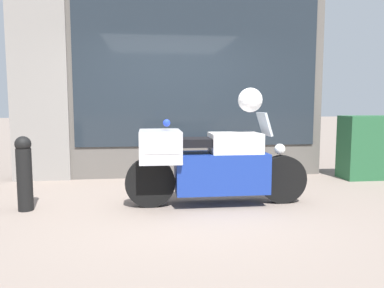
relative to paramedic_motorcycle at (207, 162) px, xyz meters
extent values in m
plane|color=gray|center=(-0.30, 0.01, -0.54)|extent=(60.00, 60.00, 0.00)
cube|color=#56514C|center=(-0.30, 2.01, 1.36)|extent=(5.30, 0.40, 3.81)
cube|color=gray|center=(-2.49, 2.04, 1.36)|extent=(0.93, 0.55, 3.81)
cube|color=#1E262D|center=(0.13, 1.80, 1.41)|extent=(4.14, 0.02, 2.81)
cube|color=slate|center=(0.09, 2.02, -0.27)|extent=(3.92, 0.30, 0.55)
cube|color=silver|center=(0.09, 2.16, 0.73)|extent=(3.92, 0.02, 1.48)
cube|color=beige|center=(0.09, 2.02, 1.46)|extent=(3.92, 0.30, 0.03)
cube|color=#C68E19|center=(-1.37, 2.02, 1.50)|extent=(0.18, 0.04, 0.05)
cube|color=black|center=(-0.64, 2.02, 1.50)|extent=(0.18, 0.04, 0.05)
cube|color=maroon|center=(0.09, 2.02, 1.50)|extent=(0.18, 0.04, 0.05)
cube|color=#195623|center=(0.82, 2.02, 1.50)|extent=(0.18, 0.04, 0.05)
cube|color=navy|center=(1.54, 2.02, 1.50)|extent=(0.18, 0.04, 0.05)
cube|color=red|center=(-0.82, 1.95, 0.14)|extent=(0.19, 0.02, 0.27)
cube|color=yellow|center=(0.99, 1.95, 0.14)|extent=(0.19, 0.02, 0.27)
cylinder|color=black|center=(0.98, 0.00, -0.24)|extent=(0.62, 0.14, 0.61)
cylinder|color=black|center=(-0.71, 0.00, -0.24)|extent=(0.62, 0.14, 0.61)
cube|color=navy|center=(0.17, 0.00, -0.13)|extent=(1.15, 0.53, 0.49)
cube|color=white|center=(0.35, 0.00, 0.23)|extent=(0.63, 0.48, 0.28)
cube|color=black|center=(-0.09, 0.00, 0.26)|extent=(0.67, 0.40, 0.10)
cube|color=#B7B7BC|center=(-0.59, 0.00, 0.22)|extent=(0.50, 0.69, 0.38)
cube|color=white|center=(-0.59, 0.00, 0.22)|extent=(0.45, 0.70, 0.11)
cube|color=#B2BCC6|center=(0.73, 0.00, 0.48)|extent=(0.12, 0.37, 0.30)
sphere|color=white|center=(0.94, 0.00, 0.15)|extent=(0.14, 0.14, 0.14)
sphere|color=blue|center=(-0.50, 0.00, 0.50)|extent=(0.09, 0.09, 0.09)
cube|color=#235633|center=(2.96, 1.35, -0.01)|extent=(0.84, 0.49, 1.07)
sphere|color=white|center=(0.54, 0.00, 0.78)|extent=(0.30, 0.30, 0.30)
cylinder|color=black|center=(-2.20, 0.01, -0.17)|extent=(0.18, 0.18, 0.75)
sphere|color=black|center=(-2.20, 0.01, 0.26)|extent=(0.19, 0.19, 0.19)
camera|label=1|loc=(-0.73, -4.57, 0.73)|focal=35.00mm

